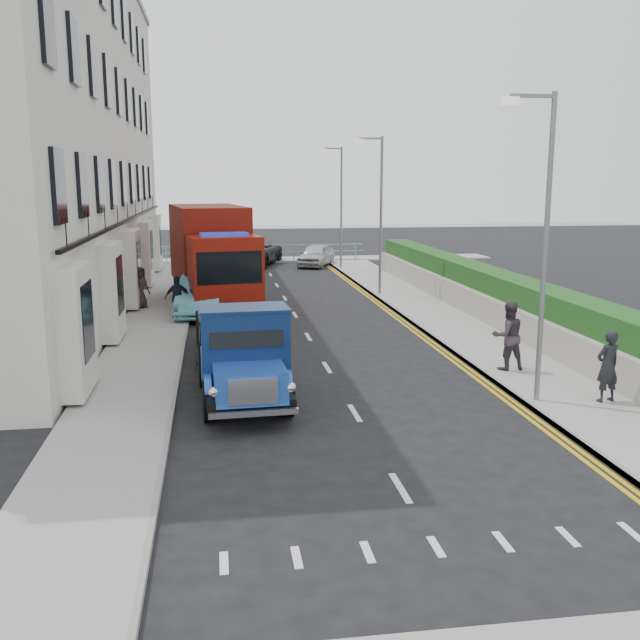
{
  "coord_description": "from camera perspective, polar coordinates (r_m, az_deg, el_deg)",
  "views": [
    {
      "loc": [
        -3.0,
        -16.98,
        5.14
      ],
      "look_at": [
        -0.23,
        1.79,
        1.4
      ],
      "focal_mm": 40.0,
      "sensor_mm": 36.0,
      "label": 1
    }
  ],
  "objects": [
    {
      "name": "ground",
      "position": [
        17.99,
        1.56,
        -5.45
      ],
      "size": [
        120.0,
        120.0,
        0.0
      ],
      "primitive_type": "plane",
      "color": "black",
      "rests_on": "ground"
    },
    {
      "name": "lamp_mid",
      "position": [
        31.82,
        4.69,
        9.05
      ],
      "size": [
        1.23,
        0.18,
        7.0
      ],
      "color": "slate",
      "rests_on": "ground"
    },
    {
      "name": "parked_car_mid",
      "position": [
        27.84,
        -9.4,
        1.95
      ],
      "size": [
        2.0,
        4.74,
        1.52
      ],
      "primitive_type": "imported",
      "rotation": [
        0.0,
        0.0,
        -0.08
      ],
      "color": "#59ACC0",
      "rests_on": "ground"
    },
    {
      "name": "pedestrian_west_near",
      "position": [
        26.57,
        -11.32,
        1.77
      ],
      "size": [
        0.99,
        0.58,
        1.59
      ],
      "primitive_type": "imported",
      "rotation": [
        0.0,
        0.0,
        3.36
      ],
      "color": "#1A1D2F",
      "rests_on": "pavement_west"
    },
    {
      "name": "pedestrian_east_far",
      "position": [
        19.7,
        14.8,
        -1.23
      ],
      "size": [
        0.94,
        0.76,
        1.85
      ],
      "primitive_type": "imported",
      "rotation": [
        0.0,
        0.0,
        3.21
      ],
      "color": "#3A313C",
      "rests_on": "pavement_east"
    },
    {
      "name": "lamp_near",
      "position": [
        16.65,
        17.28,
        6.72
      ],
      "size": [
        1.23,
        0.18,
        7.0
      ],
      "color": "slate",
      "rests_on": "ground"
    },
    {
      "name": "parked_car_rear",
      "position": [
        31.31,
        -7.6,
        2.98
      ],
      "size": [
        2.57,
        5.34,
        1.5
      ],
      "primitive_type": "imported",
      "rotation": [
        0.0,
        0.0,
        -0.09
      ],
      "color": "#AFB0B4",
      "rests_on": "ground"
    },
    {
      "name": "pedestrian_east_near",
      "position": [
        17.59,
        22.02,
        -3.43
      ],
      "size": [
        0.69,
        0.54,
        1.68
      ],
      "primitive_type": "imported",
      "rotation": [
        0.0,
        0.0,
        3.38
      ],
      "color": "black",
      "rests_on": "pavement_east"
    },
    {
      "name": "pavement_west",
      "position": [
        26.56,
        -13.0,
        -0.17
      ],
      "size": [
        2.4,
        38.0,
        0.12
      ],
      "primitive_type": "cube",
      "color": "gray",
      "rests_on": "ground"
    },
    {
      "name": "parked_car_front",
      "position": [
        21.55,
        -7.24,
        -0.66
      ],
      "size": [
        2.02,
        4.56,
        1.53
      ],
      "primitive_type": "imported",
      "rotation": [
        0.0,
        0.0,
        -0.05
      ],
      "color": "black",
      "rests_on": "ground"
    },
    {
      "name": "seafront_car_right",
      "position": [
        43.28,
        -0.32,
        5.21
      ],
      "size": [
        3.02,
        4.25,
        1.34
      ],
      "primitive_type": "imported",
      "rotation": [
        0.0,
        0.0,
        -0.41
      ],
      "color": "#BCBDC1",
      "rests_on": "ground"
    },
    {
      "name": "lamp_far",
      "position": [
        41.62,
        1.55,
        9.56
      ],
      "size": [
        1.23,
        0.18,
        7.0
      ],
      "color": "slate",
      "rests_on": "ground"
    },
    {
      "name": "bedford_lorry",
      "position": [
        16.29,
        -6.09,
        -3.36
      ],
      "size": [
        2.2,
        5.04,
        2.33
      ],
      "rotation": [
        0.0,
        0.0,
        0.05
      ],
      "color": "black",
      "rests_on": "ground"
    },
    {
      "name": "pavement_east",
      "position": [
        27.74,
        9.15,
        0.45
      ],
      "size": [
        2.6,
        38.0,
        0.12
      ],
      "primitive_type": "cube",
      "color": "gray",
      "rests_on": "ground"
    },
    {
      "name": "seafront_car_left",
      "position": [
        44.26,
        -5.32,
        5.46
      ],
      "size": [
        4.32,
        6.3,
        1.6
      ],
      "primitive_type": "imported",
      "rotation": [
        0.0,
        0.0,
        2.82
      ],
      "color": "black",
      "rests_on": "ground"
    },
    {
      "name": "garden_east",
      "position": [
        28.24,
        12.91,
        2.22
      ],
      "size": [
        1.45,
        28.0,
        1.75
      ],
      "color": "#B2AD9E",
      "rests_on": "ground"
    },
    {
      "name": "seafront_railing",
      "position": [
        45.51,
        -4.61,
        5.36
      ],
      "size": [
        13.0,
        0.08,
        1.11
      ],
      "color": "#59B2A5",
      "rests_on": "ground"
    },
    {
      "name": "red_lorry",
      "position": [
        29.85,
        -8.65,
        5.31
      ],
      "size": [
        3.8,
        8.09,
        4.08
      ],
      "rotation": [
        0.0,
        0.0,
        0.15
      ],
      "color": "black",
      "rests_on": "ground"
    },
    {
      "name": "promenade",
      "position": [
        46.36,
        -4.66,
        4.81
      ],
      "size": [
        30.0,
        2.5,
        0.12
      ],
      "primitive_type": "cube",
      "color": "gray",
      "rests_on": "ground"
    },
    {
      "name": "pedestrian_west_far",
      "position": [
        29.25,
        -14.22,
        2.56
      ],
      "size": [
        0.96,
        0.92,
        1.65
      ],
      "primitive_type": "imported",
      "rotation": [
        0.0,
        0.0,
        0.7
      ],
      "color": "#392929",
      "rests_on": "pavement_west"
    },
    {
      "name": "terrace_west",
      "position": [
        30.74,
        -21.21,
        14.19
      ],
      "size": [
        6.31,
        30.2,
        14.25
      ],
      "color": "silver",
      "rests_on": "ground"
    },
    {
      "name": "sea_plane",
      "position": [
        77.21,
        -6.21,
        7.26
      ],
      "size": [
        120.0,
        120.0,
        0.0
      ],
      "primitive_type": "plane",
      "color": "#505D6D",
      "rests_on": "ground"
    }
  ]
}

